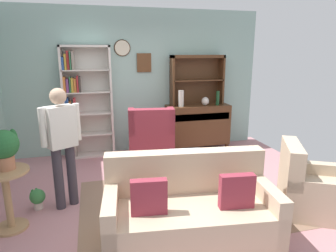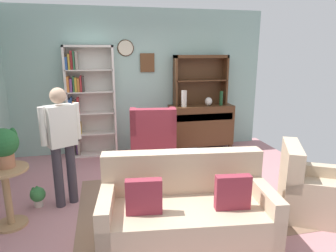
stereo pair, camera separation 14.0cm
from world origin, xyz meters
The scene contains 18 objects.
ground_plane centered at (0.00, 0.00, -0.01)m, with size 5.40×4.60×0.02m, color #B27A7F.
wall_back centered at (0.00, 2.13, 1.40)m, with size 5.00×0.09×2.80m.
area_rug centered at (0.20, -0.30, 0.00)m, with size 2.75×1.97×0.01m, color #846651.
bookshelf centered at (-1.08, 1.95, 1.07)m, with size 0.90×0.30×2.10m.
sideboard centered at (1.17, 1.86, 0.51)m, with size 1.30×0.45×0.92m.
sideboard_hutch centered at (1.17, 1.97, 1.56)m, with size 1.10×0.26×1.00m.
vase_tall centered at (0.78, 1.78, 1.08)m, with size 0.11×0.11×0.33m, color beige.
vase_round centered at (1.30, 1.79, 1.01)m, with size 0.15×0.15×0.17m, color beige.
bottle_wine centered at (1.56, 1.77, 1.07)m, with size 0.07×0.07×0.29m, color #194223.
couch_floral centered at (0.02, -1.04, 0.31)m, with size 1.89×1.06×0.90m.
armchair_floral centered at (1.66, -0.92, 0.29)m, with size 1.04×1.03×0.88m.
wingback_chair centered at (0.05, 1.22, 0.38)m, with size 0.88×0.89×1.05m.
plant_stand centered at (-1.92, -0.38, 0.44)m, with size 0.52×0.52×0.71m.
potted_plant_large centered at (-1.90, -0.34, 0.98)m, with size 0.32×0.32×0.45m.
potted_plant_small centered at (-1.69, 0.02, 0.16)m, with size 0.19×0.19×0.27m.
person_reading centered at (-1.33, 0.01, 0.91)m, with size 0.49×0.34×1.56m.
coffee_table centered at (0.26, -0.16, 0.35)m, with size 0.80×0.50×0.42m.
book_stack centered at (0.14, -0.19, 0.44)m, with size 0.20×0.11×0.04m.
Camera 1 is at (-0.93, -3.76, 1.98)m, focal length 31.54 mm.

